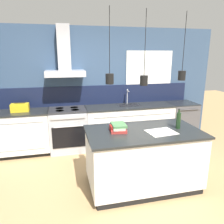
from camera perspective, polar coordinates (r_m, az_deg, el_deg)
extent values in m
plane|color=tan|center=(3.57, 2.00, -19.54)|extent=(16.00, 16.00, 0.00)
cube|color=#354C6B|center=(4.99, -4.09, 6.52)|extent=(5.60, 0.06, 2.60)
cube|color=#141C38|center=(4.98, -3.97, 4.46)|extent=(4.42, 0.02, 0.43)
cube|color=white|center=(5.26, 9.69, 10.28)|extent=(1.12, 0.01, 0.96)
cube|color=black|center=(5.26, 9.66, 10.29)|extent=(1.04, 0.01, 0.88)
cube|color=#B5B5BA|center=(4.63, -12.13, 9.83)|extent=(0.80, 0.46, 0.12)
cube|color=#B5B5BA|center=(4.70, -12.51, 16.11)|extent=(0.26, 0.20, 0.90)
cylinder|color=black|center=(2.94, -0.66, 18.11)|extent=(0.01, 0.01, 0.83)
cylinder|color=black|center=(2.95, -0.63, 8.65)|extent=(0.11, 0.11, 0.14)
sphere|color=#F9D18C|center=(2.95, -0.63, 8.65)|extent=(0.06, 0.06, 0.06)
cylinder|color=black|center=(3.12, 8.68, 17.39)|extent=(0.01, 0.01, 0.87)
cylinder|color=black|center=(3.14, 8.32, 8.15)|extent=(0.11, 0.11, 0.14)
sphere|color=#F9D18C|center=(3.14, 8.32, 8.15)|extent=(0.06, 0.06, 0.06)
cylinder|color=black|center=(3.43, 18.41, 17.02)|extent=(0.01, 0.01, 0.82)
cylinder|color=black|center=(3.44, 17.76, 9.06)|extent=(0.11, 0.11, 0.14)
sphere|color=#F9D18C|center=(3.44, 17.76, 9.06)|extent=(0.06, 0.06, 0.06)
cube|color=black|center=(5.05, -23.06, -9.41)|extent=(1.25, 0.56, 0.09)
cube|color=white|center=(4.87, -23.63, -4.81)|extent=(1.28, 0.62, 0.79)
cube|color=gray|center=(4.50, -24.65, -2.81)|extent=(1.13, 0.01, 0.01)
cube|color=gray|center=(4.68, -23.92, -9.25)|extent=(1.13, 0.01, 0.01)
cube|color=#232626|center=(4.76, -24.14, -0.14)|extent=(1.31, 0.64, 0.03)
cube|color=black|center=(5.18, 4.29, -7.58)|extent=(1.89, 0.56, 0.09)
cube|color=white|center=(5.01, 4.49, -3.04)|extent=(1.95, 0.62, 0.79)
cube|color=gray|center=(4.64, 5.74, -0.96)|extent=(1.72, 0.01, 0.01)
cube|color=gray|center=(4.82, 5.57, -7.27)|extent=(1.72, 0.01, 0.01)
cube|color=#232626|center=(4.90, 4.58, 1.53)|extent=(1.97, 0.64, 0.03)
cube|color=#262628|center=(4.94, 4.41, 1.78)|extent=(0.48, 0.34, 0.01)
cylinder|color=#B5B5BA|center=(5.03, 4.00, 3.98)|extent=(0.02, 0.02, 0.33)
sphere|color=#B5B5BA|center=(5.00, 4.03, 5.83)|extent=(0.03, 0.03, 0.03)
cylinder|color=#B5B5BA|center=(4.95, 4.23, 5.49)|extent=(0.02, 0.12, 0.02)
cube|color=#B5B5BA|center=(4.80, -11.32, -4.72)|extent=(0.78, 0.62, 0.87)
cube|color=black|center=(4.51, -11.13, -6.46)|extent=(0.67, 0.02, 0.44)
cylinder|color=#B5B5BA|center=(4.42, -11.26, -3.78)|extent=(0.58, 0.02, 0.02)
cube|color=#B5B5BA|center=(4.38, -11.40, -1.35)|extent=(0.67, 0.02, 0.07)
cube|color=#2D2D30|center=(4.67, -11.60, 0.55)|extent=(0.78, 0.60, 0.04)
cylinder|color=black|center=(4.77, -13.52, 0.96)|extent=(0.17, 0.17, 0.00)
cylinder|color=black|center=(4.78, -9.81, 1.18)|extent=(0.17, 0.17, 0.00)
cylinder|color=black|center=(4.56, -13.51, 0.33)|extent=(0.17, 0.17, 0.00)
cylinder|color=black|center=(4.57, -9.62, 0.56)|extent=(0.17, 0.17, 0.00)
cube|color=#4C4C51|center=(5.54, 17.38, -2.35)|extent=(0.64, 0.62, 0.89)
cube|color=black|center=(5.43, 17.74, 2.24)|extent=(0.64, 0.62, 0.02)
cylinder|color=#4C4C51|center=(5.18, 19.54, 0.58)|extent=(0.48, 0.02, 0.02)
cube|color=black|center=(3.69, 7.82, -17.63)|extent=(1.60, 0.89, 0.09)
cube|color=white|center=(3.48, 8.07, -11.49)|extent=(1.67, 0.92, 0.79)
cube|color=#232626|center=(3.32, 8.33, -5.12)|extent=(1.72, 0.97, 0.03)
cylinder|color=#193319|center=(3.50, 16.95, -2.17)|extent=(0.07, 0.07, 0.25)
cylinder|color=#193319|center=(3.46, 17.14, 0.24)|extent=(0.03, 0.03, 0.06)
cylinder|color=#262628|center=(3.45, 17.18, 0.75)|extent=(0.03, 0.03, 0.01)
cube|color=#B2332D|center=(3.28, 1.66, -4.50)|extent=(0.28, 0.35, 0.04)
cube|color=beige|center=(3.26, 1.46, -3.99)|extent=(0.19, 0.29, 0.03)
cube|color=#4C7F4C|center=(3.26, 1.76, -3.40)|extent=(0.22, 0.28, 0.03)
cube|color=red|center=(3.26, 1.17, -4.24)|extent=(0.19, 0.15, 0.08)
cube|color=white|center=(3.19, 1.52, -4.68)|extent=(0.11, 0.01, 0.04)
cube|color=silver|center=(3.30, 12.76, -5.13)|extent=(0.44, 0.37, 0.01)
cube|color=gold|center=(4.72, -22.90, 1.06)|extent=(0.34, 0.18, 0.16)
cylinder|color=black|center=(4.69, -23.02, 2.24)|extent=(0.20, 0.02, 0.02)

